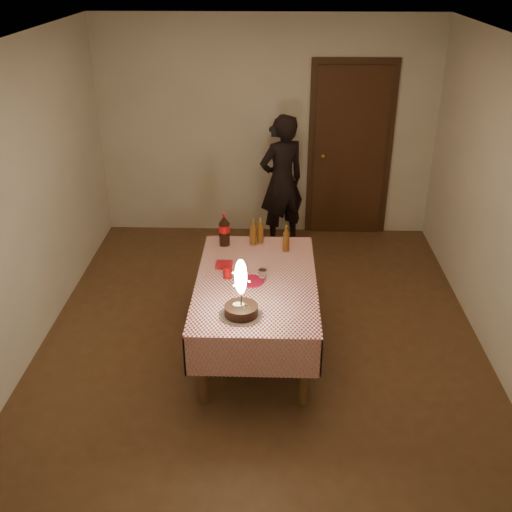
{
  "coord_description": "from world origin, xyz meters",
  "views": [
    {
      "loc": [
        0.09,
        -4.75,
        3.19
      ],
      "look_at": [
        -0.04,
        -0.37,
        0.95
      ],
      "focal_mm": 42.0,
      "sensor_mm": 36.0,
      "label": 1
    }
  ],
  "objects_px": {
    "photographer": "(282,181)",
    "clear_cup": "(262,275)",
    "dining_table": "(256,289)",
    "amber_bottle_left": "(253,233)",
    "red_plate": "(251,281)",
    "amber_bottle_right": "(286,239)",
    "birthday_cake": "(241,301)",
    "cola_bottle": "(224,230)",
    "amber_bottle_mid": "(260,231)",
    "red_cup": "(228,272)"
  },
  "relations": [
    {
      "from": "dining_table",
      "to": "clear_cup",
      "type": "bearing_deg",
      "value": 12.29
    },
    {
      "from": "birthday_cake",
      "to": "amber_bottle_right",
      "type": "xyz_separation_m",
      "value": [
        0.36,
        1.12,
        -0.01
      ]
    },
    {
      "from": "red_plate",
      "to": "cola_bottle",
      "type": "relative_size",
      "value": 0.69
    },
    {
      "from": "birthday_cake",
      "to": "amber_bottle_right",
      "type": "height_order",
      "value": "birthday_cake"
    },
    {
      "from": "red_plate",
      "to": "birthday_cake",
      "type": "bearing_deg",
      "value": -96.42
    },
    {
      "from": "cola_bottle",
      "to": "amber_bottle_left",
      "type": "xyz_separation_m",
      "value": [
        0.27,
        0.02,
        -0.03
      ]
    },
    {
      "from": "amber_bottle_mid",
      "to": "birthday_cake",
      "type": "bearing_deg",
      "value": -95.03
    },
    {
      "from": "birthday_cake",
      "to": "photographer",
      "type": "distance_m",
      "value": 2.74
    },
    {
      "from": "birthday_cake",
      "to": "amber_bottle_right",
      "type": "relative_size",
      "value": 1.88
    },
    {
      "from": "dining_table",
      "to": "clear_cup",
      "type": "relative_size",
      "value": 19.11
    },
    {
      "from": "dining_table",
      "to": "amber_bottle_left",
      "type": "bearing_deg",
      "value": 94.26
    },
    {
      "from": "red_cup",
      "to": "amber_bottle_left",
      "type": "relative_size",
      "value": 0.39
    },
    {
      "from": "amber_bottle_right",
      "to": "red_cup",
      "type": "bearing_deg",
      "value": -133.57
    },
    {
      "from": "clear_cup",
      "to": "amber_bottle_mid",
      "type": "distance_m",
      "value": 0.72
    },
    {
      "from": "dining_table",
      "to": "amber_bottle_mid",
      "type": "height_order",
      "value": "amber_bottle_mid"
    },
    {
      "from": "clear_cup",
      "to": "amber_bottle_right",
      "type": "height_order",
      "value": "amber_bottle_right"
    },
    {
      "from": "red_plate",
      "to": "amber_bottle_left",
      "type": "height_order",
      "value": "amber_bottle_left"
    },
    {
      "from": "amber_bottle_left",
      "to": "amber_bottle_right",
      "type": "bearing_deg",
      "value": -21.3
    },
    {
      "from": "cola_bottle",
      "to": "amber_bottle_mid",
      "type": "xyz_separation_m",
      "value": [
        0.34,
        0.06,
        -0.03
      ]
    },
    {
      "from": "amber_bottle_right",
      "to": "clear_cup",
      "type": "bearing_deg",
      "value": -110.36
    },
    {
      "from": "photographer",
      "to": "amber_bottle_mid",
      "type": "bearing_deg",
      "value": -98.46
    },
    {
      "from": "cola_bottle",
      "to": "amber_bottle_left",
      "type": "bearing_deg",
      "value": 3.38
    },
    {
      "from": "birthday_cake",
      "to": "clear_cup",
      "type": "xyz_separation_m",
      "value": [
        0.15,
        0.56,
        -0.08
      ]
    },
    {
      "from": "dining_table",
      "to": "red_plate",
      "type": "xyz_separation_m",
      "value": [
        -0.04,
        -0.03,
        0.1
      ]
    },
    {
      "from": "red_cup",
      "to": "amber_bottle_mid",
      "type": "distance_m",
      "value": 0.74
    },
    {
      "from": "red_plate",
      "to": "amber_bottle_left",
      "type": "distance_m",
      "value": 0.73
    },
    {
      "from": "birthday_cake",
      "to": "red_cup",
      "type": "bearing_deg",
      "value": 104.01
    },
    {
      "from": "red_cup",
      "to": "photographer",
      "type": "xyz_separation_m",
      "value": [
        0.47,
        2.13,
        0.05
      ]
    },
    {
      "from": "birthday_cake",
      "to": "red_plate",
      "type": "distance_m",
      "value": 0.54
    },
    {
      "from": "red_cup",
      "to": "amber_bottle_right",
      "type": "distance_m",
      "value": 0.73
    },
    {
      "from": "red_plate",
      "to": "cola_bottle",
      "type": "distance_m",
      "value": 0.77
    },
    {
      "from": "red_cup",
      "to": "photographer",
      "type": "height_order",
      "value": "photographer"
    },
    {
      "from": "amber_bottle_left",
      "to": "amber_bottle_right",
      "type": "relative_size",
      "value": 1.0
    },
    {
      "from": "clear_cup",
      "to": "red_cup",
      "type": "bearing_deg",
      "value": 175.1
    },
    {
      "from": "amber_bottle_mid",
      "to": "dining_table",
      "type": "bearing_deg",
      "value": -91.21
    },
    {
      "from": "amber_bottle_mid",
      "to": "amber_bottle_right",
      "type": "bearing_deg",
      "value": -33.65
    },
    {
      "from": "red_cup",
      "to": "red_plate",
      "type": "bearing_deg",
      "value": -18.72
    },
    {
      "from": "amber_bottle_left",
      "to": "photographer",
      "type": "distance_m",
      "value": 1.51
    },
    {
      "from": "photographer",
      "to": "clear_cup",
      "type": "bearing_deg",
      "value": -94.68
    },
    {
      "from": "cola_bottle",
      "to": "photographer",
      "type": "bearing_deg",
      "value": 69.84
    },
    {
      "from": "amber_bottle_right",
      "to": "photographer",
      "type": "relative_size",
      "value": 0.16
    },
    {
      "from": "clear_cup",
      "to": "amber_bottle_mid",
      "type": "xyz_separation_m",
      "value": [
        -0.04,
        0.72,
        0.07
      ]
    },
    {
      "from": "red_plate",
      "to": "amber_bottle_left",
      "type": "xyz_separation_m",
      "value": [
        -0.01,
        0.72,
        0.11
      ]
    },
    {
      "from": "amber_bottle_left",
      "to": "red_plate",
      "type": "bearing_deg",
      "value": -89.02
    },
    {
      "from": "red_plate",
      "to": "dining_table",
      "type": "bearing_deg",
      "value": 40.07
    },
    {
      "from": "birthday_cake",
      "to": "red_plate",
      "type": "height_order",
      "value": "birthday_cake"
    },
    {
      "from": "dining_table",
      "to": "amber_bottle_left",
      "type": "distance_m",
      "value": 0.72
    },
    {
      "from": "clear_cup",
      "to": "amber_bottle_left",
      "type": "bearing_deg",
      "value": 98.78
    },
    {
      "from": "dining_table",
      "to": "birthday_cake",
      "type": "distance_m",
      "value": 0.6
    },
    {
      "from": "clear_cup",
      "to": "amber_bottle_left",
      "type": "height_order",
      "value": "amber_bottle_left"
    }
  ]
}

